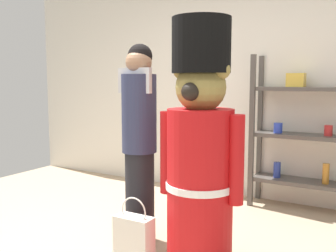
% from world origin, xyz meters
% --- Properties ---
extents(back_wall, '(6.40, 0.12, 2.60)m').
position_xyz_m(back_wall, '(0.00, 2.20, 1.30)').
color(back_wall, silver).
rests_on(back_wall, ground_plane).
extents(merchandise_shelf, '(1.52, 0.35, 1.62)m').
position_xyz_m(merchandise_shelf, '(0.93, 1.98, 0.82)').
color(merchandise_shelf, '#4C4742').
rests_on(merchandise_shelf, ground_plane).
extents(teddy_bear_guard, '(0.66, 0.50, 1.78)m').
position_xyz_m(teddy_bear_guard, '(0.28, 0.38, 0.84)').
color(teddy_bear_guard, red).
rests_on(teddy_bear_guard, ground_plane).
extents(person_shopper, '(0.30, 0.28, 1.64)m').
position_xyz_m(person_shopper, '(-0.30, 0.45, 0.88)').
color(person_shopper, black).
rests_on(person_shopper, ground_plane).
extents(shopping_bag, '(0.29, 0.14, 0.49)m').
position_xyz_m(shopping_bag, '(-0.15, 0.14, 0.18)').
color(shopping_bag, silver).
rests_on(shopping_bag, ground_plane).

